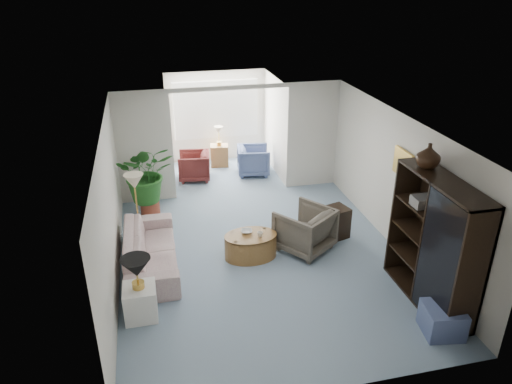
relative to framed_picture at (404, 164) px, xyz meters
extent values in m
plane|color=#8298AC|center=(-2.46, 0.10, -1.70)|extent=(6.00, 6.00, 0.00)
plane|color=#8298AC|center=(-2.46, 4.20, -1.70)|extent=(2.60, 2.60, 0.00)
cube|color=beige|center=(-4.36, 3.10, -0.45)|extent=(1.20, 0.12, 2.50)
cube|color=beige|center=(-0.56, 3.10, -0.45)|extent=(1.20, 0.12, 2.50)
cube|color=beige|center=(-2.46, 3.10, 0.75)|extent=(2.60, 0.12, 0.10)
cube|color=white|center=(-2.46, 5.28, -0.30)|extent=(2.20, 0.02, 1.50)
cube|color=white|center=(-2.46, 5.25, -0.30)|extent=(2.20, 0.02, 1.50)
cube|color=beige|center=(0.00, 0.00, 0.00)|extent=(0.04, 0.50, 0.40)
imported|color=beige|center=(-4.41, 0.42, -1.38)|extent=(0.89, 2.23, 0.65)
cube|color=white|center=(-4.61, -0.93, -1.44)|extent=(0.48, 0.48, 0.52)
cone|color=black|center=(-4.61, -0.93, -0.83)|extent=(0.44, 0.44, 0.30)
cone|color=beige|center=(-4.59, 1.33, -0.45)|extent=(0.36, 0.36, 0.28)
cylinder|color=olive|center=(-2.65, 0.31, -1.47)|extent=(1.09, 1.09, 0.45)
imported|color=silver|center=(-2.70, 0.41, -1.23)|extent=(0.23, 0.23, 0.05)
imported|color=beige|center=(-2.50, 0.21, -1.20)|extent=(0.12, 0.12, 0.09)
imported|color=#5E554A|center=(-1.63, 0.35, -1.29)|extent=(1.25, 1.25, 0.83)
cube|color=black|center=(-0.93, 0.65, -1.39)|extent=(0.61, 0.54, 0.62)
cube|color=black|center=(-0.23, -1.52, -0.67)|extent=(0.49, 1.85, 2.05)
imported|color=black|center=(-0.23, -1.02, 0.54)|extent=(0.36, 0.36, 0.38)
cube|color=slate|center=(-0.42, -2.26, -1.49)|extent=(0.61, 0.61, 0.42)
cylinder|color=#9A412C|center=(-4.36, 2.42, -1.54)|extent=(0.40, 0.40, 0.32)
imported|color=#246021|center=(-4.36, 2.42, -0.75)|extent=(1.14, 0.99, 1.27)
imported|color=slate|center=(-1.73, 4.09, -1.34)|extent=(0.89, 0.87, 0.72)
imported|color=#551E1D|center=(-3.23, 4.09, -1.35)|extent=(0.85, 0.84, 0.69)
cube|color=olive|center=(-2.48, 4.84, -1.42)|extent=(0.50, 0.42, 0.56)
cube|color=#4A4845|center=(-0.28, -1.67, -0.61)|extent=(0.30, 0.26, 0.16)
cube|color=#282623|center=(-0.28, -1.94, -1.06)|extent=(0.30, 0.26, 0.16)
cube|color=#5D5A57|center=(-0.28, -1.13, -0.16)|extent=(0.30, 0.26, 0.16)
cube|color=#332D28|center=(-0.28, -1.98, -0.16)|extent=(0.30, 0.26, 0.16)
camera|label=1|loc=(-4.25, -6.96, 3.08)|focal=33.83mm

